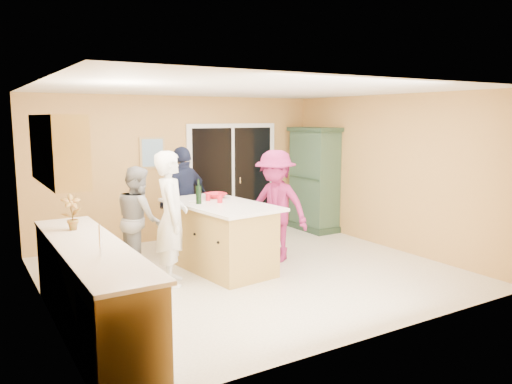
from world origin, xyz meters
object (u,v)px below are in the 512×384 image
kitchen_island (221,238)px  woman_navy (184,200)px  green_hutch (314,180)px  woman_grey (139,219)px  woman_magenta (276,206)px  woman_white (172,218)px

kitchen_island → woman_navy: (-0.08, 1.14, 0.41)m
green_hutch → woman_grey: size_ratio=1.32×
woman_navy → woman_magenta: 1.55m
woman_white → woman_magenta: bearing=-61.9°
woman_white → woman_grey: woman_white is taller
woman_white → woman_navy: 1.59m
kitchen_island → green_hutch: bearing=19.5°
woman_navy → woman_magenta: size_ratio=1.02×
woman_grey → kitchen_island: bearing=-116.4°
woman_grey → green_hutch: bearing=-76.0°
green_hutch → woman_magenta: bearing=-142.6°
woman_white → green_hutch: bearing=-45.0°
woman_white → woman_grey: 0.83m
woman_grey → woman_magenta: bearing=-104.4°
green_hutch → woman_navy: green_hutch is taller
kitchen_island → woman_magenta: size_ratio=1.15×
woman_white → woman_grey: size_ratio=1.17×
green_hutch → woman_navy: bearing=-175.0°
woman_magenta → woman_white: bearing=-109.3°
woman_navy → woman_grey: bearing=9.4°
kitchen_island → woman_navy: woman_navy is taller
kitchen_island → green_hutch: size_ratio=0.98×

